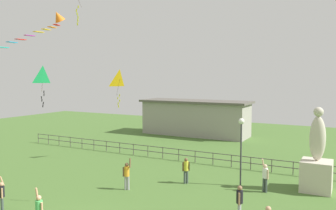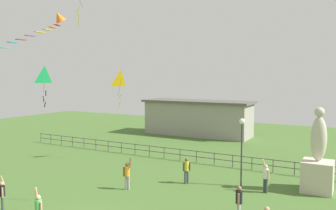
{
  "view_description": "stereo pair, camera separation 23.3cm",
  "coord_description": "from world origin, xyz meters",
  "px_view_note": "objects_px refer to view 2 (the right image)",
  "views": [
    {
      "loc": [
        10.31,
        -10.61,
        6.72
      ],
      "look_at": [
        1.48,
        5.86,
        5.21
      ],
      "focal_mm": 36.99,
      "sensor_mm": 36.0,
      "label": 1
    },
    {
      "loc": [
        10.51,
        -10.5,
        6.72
      ],
      "look_at": [
        1.48,
        5.86,
        5.21
      ],
      "focal_mm": 36.99,
      "sensor_mm": 36.0,
      "label": 2
    }
  ],
  "objects_px": {
    "person_4": "(2,194)",
    "person_7": "(239,201)",
    "statue_monument": "(318,166)",
    "person_2": "(39,210)",
    "streamer_kite": "(53,20)",
    "person_0": "(266,176)",
    "kite_2": "(121,79)",
    "person_3": "(127,174)",
    "kite_0": "(45,76)",
    "person_6": "(187,169)",
    "lamppost": "(242,137)"
  },
  "relations": [
    {
      "from": "lamppost",
      "to": "person_4",
      "type": "xyz_separation_m",
      "value": [
        -9.29,
        -9.72,
        -2.19
      ]
    },
    {
      "from": "person_0",
      "to": "kite_0",
      "type": "relative_size",
      "value": 0.61
    },
    {
      "from": "person_6",
      "to": "person_7",
      "type": "height_order",
      "value": "person_7"
    },
    {
      "from": "streamer_kite",
      "to": "person_3",
      "type": "bearing_deg",
      "value": 35.37
    },
    {
      "from": "person_3",
      "to": "kite_0",
      "type": "relative_size",
      "value": 0.6
    },
    {
      "from": "person_4",
      "to": "kite_0",
      "type": "xyz_separation_m",
      "value": [
        -5.99,
        8.22,
        5.92
      ]
    },
    {
      "from": "person_0",
      "to": "kite_0",
      "type": "bearing_deg",
      "value": -176.65
    },
    {
      "from": "person_6",
      "to": "streamer_kite",
      "type": "height_order",
      "value": "streamer_kite"
    },
    {
      "from": "person_2",
      "to": "streamer_kite",
      "type": "distance_m",
      "value": 10.38
    },
    {
      "from": "streamer_kite",
      "to": "person_0",
      "type": "bearing_deg",
      "value": 28.54
    },
    {
      "from": "statue_monument",
      "to": "person_3",
      "type": "relative_size",
      "value": 2.6
    },
    {
      "from": "person_2",
      "to": "lamppost",
      "type": "bearing_deg",
      "value": 61.03
    },
    {
      "from": "statue_monument",
      "to": "lamppost",
      "type": "distance_m",
      "value": 4.64
    },
    {
      "from": "person_3",
      "to": "statue_monument",
      "type": "bearing_deg",
      "value": 27.2
    },
    {
      "from": "person_2",
      "to": "kite_0",
      "type": "distance_m",
      "value": 14.29
    },
    {
      "from": "person_0",
      "to": "kite_0",
      "type": "xyz_separation_m",
      "value": [
        -16.89,
        -0.99,
        5.83
      ]
    },
    {
      "from": "statue_monument",
      "to": "person_4",
      "type": "xyz_separation_m",
      "value": [
        -13.51,
        -10.88,
        -0.66
      ]
    },
    {
      "from": "statue_monument",
      "to": "person_2",
      "type": "bearing_deg",
      "value": -130.76
    },
    {
      "from": "person_0",
      "to": "person_4",
      "type": "bearing_deg",
      "value": -139.82
    },
    {
      "from": "statue_monument",
      "to": "streamer_kite",
      "type": "bearing_deg",
      "value": -150.63
    },
    {
      "from": "person_0",
      "to": "person_6",
      "type": "relative_size",
      "value": 1.19
    },
    {
      "from": "person_7",
      "to": "kite_0",
      "type": "bearing_deg",
      "value": 167.59
    },
    {
      "from": "person_7",
      "to": "kite_0",
      "type": "height_order",
      "value": "kite_0"
    },
    {
      "from": "person_0",
      "to": "person_4",
      "type": "distance_m",
      "value": 14.27
    },
    {
      "from": "person_2",
      "to": "kite_2",
      "type": "bearing_deg",
      "value": 110.4
    },
    {
      "from": "lamppost",
      "to": "statue_monument",
      "type": "bearing_deg",
      "value": 15.32
    },
    {
      "from": "statue_monument",
      "to": "person_3",
      "type": "distance_m",
      "value": 11.23
    },
    {
      "from": "person_4",
      "to": "person_6",
      "type": "height_order",
      "value": "person_4"
    },
    {
      "from": "person_2",
      "to": "kite_2",
      "type": "height_order",
      "value": "kite_2"
    },
    {
      "from": "kite_0",
      "to": "kite_2",
      "type": "bearing_deg",
      "value": 32.73
    },
    {
      "from": "statue_monument",
      "to": "streamer_kite",
      "type": "distance_m",
      "value": 17.39
    },
    {
      "from": "person_6",
      "to": "kite_2",
      "type": "xyz_separation_m",
      "value": [
        -7.15,
        2.89,
        5.59
      ]
    },
    {
      "from": "lamppost",
      "to": "person_3",
      "type": "relative_size",
      "value": 2.19
    },
    {
      "from": "person_7",
      "to": "kite_2",
      "type": "height_order",
      "value": "kite_2"
    },
    {
      "from": "person_3",
      "to": "person_4",
      "type": "distance_m",
      "value": 6.75
    },
    {
      "from": "person_0",
      "to": "person_2",
      "type": "xyz_separation_m",
      "value": [
        -7.41,
        -9.95,
        -0.0
      ]
    },
    {
      "from": "person_2",
      "to": "person_3",
      "type": "distance_m",
      "value": 6.5
    },
    {
      "from": "person_3",
      "to": "kite_0",
      "type": "height_order",
      "value": "kite_0"
    },
    {
      "from": "lamppost",
      "to": "person_0",
      "type": "distance_m",
      "value": 2.7
    },
    {
      "from": "person_0",
      "to": "person_2",
      "type": "height_order",
      "value": "person_0"
    },
    {
      "from": "person_3",
      "to": "kite_0",
      "type": "bearing_deg",
      "value": 165.47
    },
    {
      "from": "person_4",
      "to": "person_7",
      "type": "bearing_deg",
      "value": 22.83
    },
    {
      "from": "statue_monument",
      "to": "streamer_kite",
      "type": "xyz_separation_m",
      "value": [
        -13.29,
        -7.48,
        8.36
      ]
    },
    {
      "from": "person_3",
      "to": "person_7",
      "type": "xyz_separation_m",
      "value": [
        7.23,
        -1.22,
        0.01
      ]
    },
    {
      "from": "person_6",
      "to": "kite_2",
      "type": "distance_m",
      "value": 9.52
    },
    {
      "from": "person_7",
      "to": "kite_2",
      "type": "relative_size",
      "value": 0.56
    },
    {
      "from": "person_4",
      "to": "kite_0",
      "type": "relative_size",
      "value": 0.55
    },
    {
      "from": "kite_2",
      "to": "person_3",
      "type": "bearing_deg",
      "value": -51.14
    },
    {
      "from": "person_2",
      "to": "person_6",
      "type": "bearing_deg",
      "value": 74.17
    },
    {
      "from": "person_2",
      "to": "person_4",
      "type": "height_order",
      "value": "person_2"
    }
  ]
}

